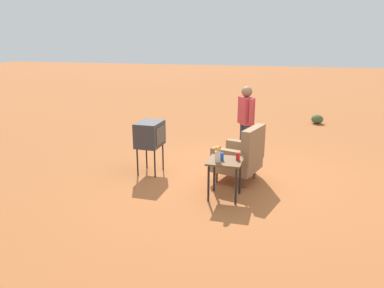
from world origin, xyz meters
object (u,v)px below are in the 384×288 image
tv_on_stand (150,134)px  soda_can_red (238,156)px  armchair (241,156)px  flower_vase (218,153)px  side_table (225,166)px  soda_can_blue (222,156)px  person_standing (246,120)px

tv_on_stand → soda_can_red: 1.97m
armchair → flower_vase: 1.00m
side_table → soda_can_blue: bearing=-84.2°
tv_on_stand → flower_vase: bearing=58.8°
armchair → tv_on_stand: armchair is taller
side_table → soda_can_red: bearing=108.1°
side_table → soda_can_red: (-0.06, 0.20, 0.16)m
soda_can_red → armchair: bearing=-177.4°
soda_can_blue → soda_can_red: 0.27m
side_table → tv_on_stand: (-0.80, -1.63, 0.22)m
soda_can_blue → flower_vase: flower_vase is taller
armchair → person_standing: 1.16m
soda_can_red → soda_can_blue: bearing=-74.6°
armchair → soda_can_red: size_ratio=8.69×
person_standing → soda_can_red: size_ratio=13.44×
person_standing → soda_can_blue: bearing=-4.6°
armchair → side_table: 0.81m
armchair → person_standing: person_standing is taller
armchair → soda_can_red: bearing=2.6°
armchair → flower_vase: armchair is taller
side_table → person_standing: person_standing is taller
armchair → soda_can_blue: 0.86m
side_table → person_standing: size_ratio=0.40×
person_standing → soda_can_blue: person_standing is taller
tv_on_stand → flower_vase: 1.78m
soda_can_red → flower_vase: 0.36m
person_standing → flower_vase: bearing=-5.7°
person_standing → soda_can_red: 1.82m
armchair → person_standing: (-1.07, -0.07, 0.44)m
tv_on_stand → side_table: bearing=63.7°
soda_can_blue → flower_vase: size_ratio=0.46×
armchair → soda_can_red: 0.76m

